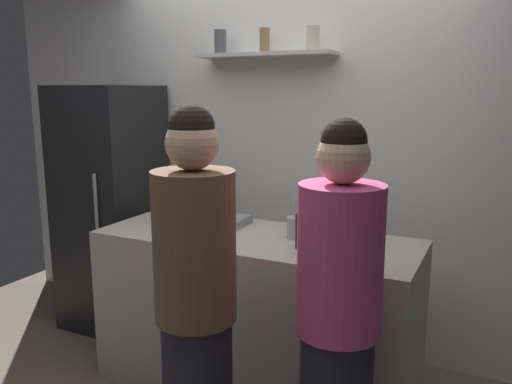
{
  "coord_description": "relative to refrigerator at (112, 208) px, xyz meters",
  "views": [
    {
      "loc": [
        1.31,
        -1.98,
        1.72
      ],
      "look_at": [
        0.1,
        0.5,
        1.17
      ],
      "focal_mm": 36.17,
      "sensor_mm": 36.0,
      "label": 1
    }
  ],
  "objects": [
    {
      "name": "wine_bottle_green_glass",
      "position": [
        1.73,
        -0.19,
        0.17
      ],
      "size": [
        0.07,
        0.07,
        0.32
      ],
      "color": "#19471E",
      "rests_on": "counter"
    },
    {
      "name": "person_brown_jacket",
      "position": [
        1.46,
        -1.14,
        -0.05
      ],
      "size": [
        0.34,
        0.34,
        1.67
      ],
      "rotation": [
        0.0,
        0.0,
        1.1
      ],
      "color": "#262633",
      "rests_on": "ground"
    },
    {
      "name": "wine_bottle_amber_glass",
      "position": [
        0.69,
        -0.31,
        0.17
      ],
      "size": [
        0.07,
        0.07,
        0.31
      ],
      "color": "#472814",
      "rests_on": "counter"
    },
    {
      "name": "back_wall_assembly",
      "position": [
        1.25,
        0.4,
        0.43
      ],
      "size": [
        4.8,
        0.32,
        2.6
      ],
      "color": "white",
      "rests_on": "ground"
    },
    {
      "name": "counter",
      "position": [
        1.35,
        -0.35,
        -0.42
      ],
      "size": [
        1.8,
        0.69,
        0.92
      ],
      "primitive_type": "cube",
      "color": "#B7B2A8",
      "rests_on": "ground"
    },
    {
      "name": "person_pink_top",
      "position": [
        2.01,
        -0.95,
        -0.08
      ],
      "size": [
        0.34,
        0.34,
        1.62
      ],
      "rotation": [
        0.0,
        0.0,
        4.92
      ],
      "color": "#262633",
      "rests_on": "ground"
    },
    {
      "name": "water_bottle_plastic",
      "position": [
        1.89,
        -0.53,
        0.16
      ],
      "size": [
        0.08,
        0.08,
        0.26
      ],
      "color": "silver",
      "rests_on": "counter"
    },
    {
      "name": "utensil_holder",
      "position": [
        1.56,
        -0.28,
        0.11
      ],
      "size": [
        0.11,
        0.11,
        0.22
      ],
      "color": "#B2B2B7",
      "rests_on": "counter"
    },
    {
      "name": "refrigerator",
      "position": [
        0.0,
        0.0,
        0.0
      ],
      "size": [
        0.61,
        0.66,
        1.75
      ],
      "color": "black",
      "rests_on": "ground"
    },
    {
      "name": "wine_bottle_dark_glass",
      "position": [
        1.66,
        -0.45,
        0.15
      ],
      "size": [
        0.07,
        0.07,
        0.29
      ],
      "color": "black",
      "rests_on": "counter"
    },
    {
      "name": "baking_pan",
      "position": [
        1.03,
        -0.21,
        0.07
      ],
      "size": [
        0.34,
        0.24,
        0.05
      ],
      "primitive_type": "cube",
      "color": "gray",
      "rests_on": "counter"
    }
  ]
}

